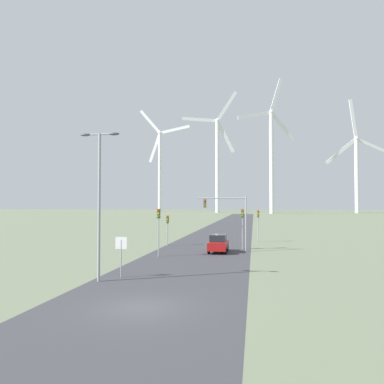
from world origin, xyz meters
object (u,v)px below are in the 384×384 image
at_px(traffic_light_post_mid_left, 167,224).
at_px(wind_turbine_center, 271,152).
at_px(traffic_light_post_mid_right, 258,219).
at_px(wind_turbine_right, 357,166).
at_px(stop_sign_near, 121,249).
at_px(traffic_light_post_near_left, 159,222).
at_px(car_approaching, 218,243).
at_px(streetlamp, 99,188).
at_px(wind_turbine_far_left, 160,163).
at_px(traffic_light_mast_overhead, 228,211).
at_px(traffic_light_post_near_right, 242,220).
at_px(wind_turbine_left, 217,157).

relative_size(traffic_light_post_mid_left, wind_turbine_center, 0.05).
bearing_deg(wind_turbine_center, traffic_light_post_mid_left, -97.17).
relative_size(traffic_light_post_mid_right, wind_turbine_right, 0.07).
xyz_separation_m(stop_sign_near, traffic_light_post_mid_right, (9.33, 25.06, 1.10)).
bearing_deg(wind_turbine_center, traffic_light_post_near_left, -96.32).
height_order(stop_sign_near, wind_turbine_right, wind_turbine_right).
distance_m(stop_sign_near, car_approaching, 14.93).
bearing_deg(streetlamp, wind_turbine_right, 71.35).
xyz_separation_m(stop_sign_near, traffic_light_post_mid_left, (-1.29, 19.10, 0.71)).
bearing_deg(traffic_light_post_mid_right, traffic_light_post_near_left, -121.99).
bearing_deg(wind_turbine_far_left, traffic_light_mast_overhead, -73.66).
relative_size(stop_sign_near, wind_turbine_center, 0.04).
xyz_separation_m(streetlamp, wind_turbine_center, (18.70, 171.84, 25.44)).
bearing_deg(wind_turbine_far_left, wind_turbine_right, -10.52).
distance_m(traffic_light_post_near_left, wind_turbine_center, 163.75).
xyz_separation_m(traffic_light_post_mid_right, wind_turbine_center, (8.41, 145.35, 28.40)).
distance_m(car_approaching, wind_turbine_far_left, 210.05).
distance_m(stop_sign_near, traffic_light_post_near_left, 10.16).
bearing_deg(traffic_light_post_near_right, wind_turbine_far_left, 106.86).
height_order(streetlamp, traffic_light_post_mid_left, streetlamp).
bearing_deg(car_approaching, traffic_light_post_near_right, 51.34).
distance_m(wind_turbine_far_left, wind_turbine_right, 118.56).
xyz_separation_m(traffic_light_post_near_right, traffic_light_post_mid_left, (-8.85, 2.21, -0.58)).
distance_m(traffic_light_post_mid_left, wind_turbine_right, 186.49).
bearing_deg(traffic_light_mast_overhead, traffic_light_post_near_left, -140.75).
height_order(traffic_light_post_near_left, wind_turbine_far_left, wind_turbine_far_left).
distance_m(streetlamp, traffic_light_post_mid_right, 28.57).
distance_m(traffic_light_post_mid_right, car_approaching, 12.02).
relative_size(traffic_light_post_near_right, wind_turbine_right, 0.07).
relative_size(streetlamp, car_approaching, 2.31).
xyz_separation_m(traffic_light_post_mid_left, wind_turbine_left, (-9.97, 164.35, 28.72)).
relative_size(traffic_light_post_near_left, wind_turbine_far_left, 0.07).
bearing_deg(traffic_light_post_mid_left, wind_turbine_left, 93.47).
height_order(streetlamp, wind_turbine_left, wind_turbine_left).
relative_size(stop_sign_near, traffic_light_post_near_right, 0.62).
bearing_deg(car_approaching, streetlamp, -111.86).
bearing_deg(stop_sign_near, traffic_light_post_mid_left, 93.85).
bearing_deg(wind_turbine_right, traffic_light_post_near_left, -109.48).
bearing_deg(traffic_light_post_mid_left, streetlamp, -89.09).
distance_m(traffic_light_mast_overhead, wind_turbine_far_left, 208.75).
xyz_separation_m(wind_turbine_far_left, wind_turbine_center, (69.82, -43.32, -0.05)).
relative_size(wind_turbine_left, wind_turbine_center, 0.98).
bearing_deg(wind_turbine_right, stop_sign_near, -108.52).
bearing_deg(wind_turbine_far_left, wind_turbine_left, -36.56).
bearing_deg(traffic_light_post_mid_right, wind_turbine_right, 71.76).
xyz_separation_m(traffic_light_post_mid_left, traffic_light_mast_overhead, (7.44, -3.98, 1.57)).
height_order(streetlamp, stop_sign_near, streetlamp).
xyz_separation_m(car_approaching, wind_turbine_far_left, (-57.29, 199.77, 30.53)).
relative_size(traffic_light_post_near_right, wind_turbine_left, 0.06).
bearing_deg(traffic_light_post_mid_right, car_approaching, -110.36).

